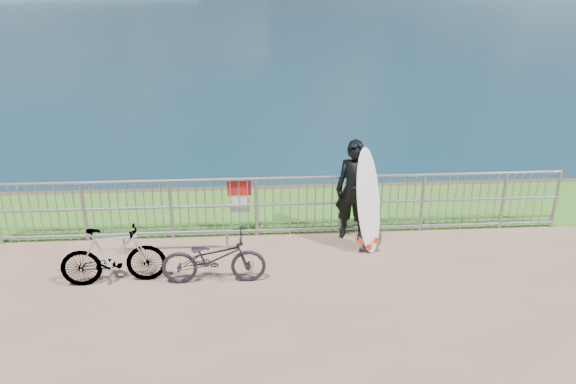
{
  "coord_description": "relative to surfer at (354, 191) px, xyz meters",
  "views": [
    {
      "loc": [
        -0.54,
        -7.52,
        4.58
      ],
      "look_at": [
        0.04,
        1.2,
        1.0
      ],
      "focal_mm": 35.0,
      "sensor_mm": 36.0,
      "label": 1
    }
  ],
  "objects": [
    {
      "name": "bicycle_near",
      "position": [
        -2.38,
        -1.37,
        -0.49
      ],
      "size": [
        1.59,
        0.56,
        0.83
      ],
      "primitive_type": "imported",
      "rotation": [
        0.0,
        0.0,
        1.57
      ],
      "color": "black",
      "rests_on": "ground"
    },
    {
      "name": "railing",
      "position": [
        -1.2,
        0.18,
        -0.32
      ],
      "size": [
        10.06,
        0.1,
        1.13
      ],
      "color": "gray",
      "rests_on": "ground"
    },
    {
      "name": "bike_rack",
      "position": [
        -3.08,
        -0.37,
        -0.57
      ],
      "size": [
        1.93,
        0.05,
        0.4
      ],
      "color": "gray",
      "rests_on": "ground"
    },
    {
      "name": "grass_strip",
      "position": [
        -1.21,
        1.28,
        -0.89
      ],
      "size": [
        120.0,
        120.0,
        0.0
      ],
      "primitive_type": "plane",
      "color": "#326B1D",
      "rests_on": "ground"
    },
    {
      "name": "surfboard",
      "position": [
        0.16,
        -0.47,
        -0.07
      ],
      "size": [
        0.61,
        0.59,
        1.81
      ],
      "color": "white",
      "rests_on": "ground"
    },
    {
      "name": "surfer",
      "position": [
        0.0,
        0.0,
        0.0
      ],
      "size": [
        0.77,
        0.65,
        1.8
      ],
      "primitive_type": "imported",
      "rotation": [
        0.0,
        0.0,
        -0.39
      ],
      "color": "black",
      "rests_on": "ground"
    },
    {
      "name": "bicycle_far",
      "position": [
        -3.9,
        -1.3,
        -0.43
      ],
      "size": [
        1.6,
        0.61,
        0.94
      ],
      "primitive_type": "imported",
      "rotation": [
        0.0,
        0.0,
        1.68
      ],
      "color": "black",
      "rests_on": "ground"
    }
  ]
}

